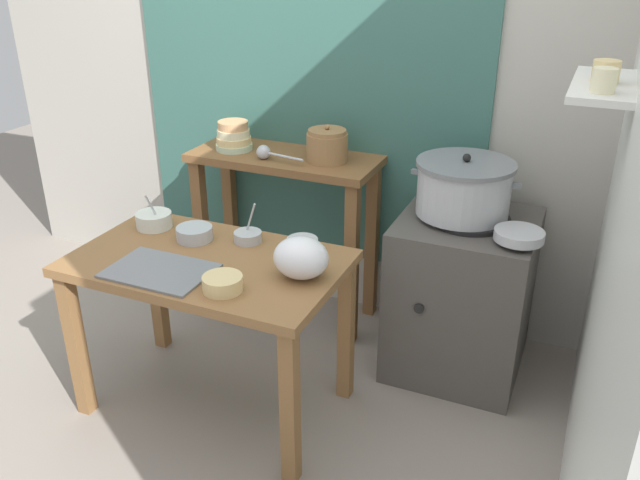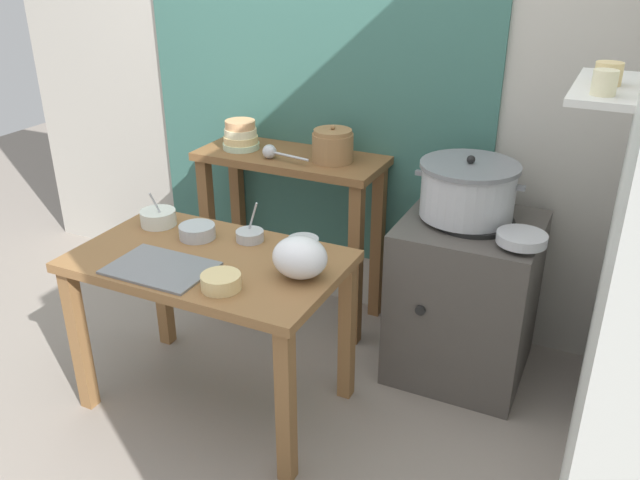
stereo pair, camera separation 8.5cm
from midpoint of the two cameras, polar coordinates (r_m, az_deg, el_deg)
name	(u,v)px [view 2 (the right image)]	position (r m, az deg, el deg)	size (l,w,h in m)	color
ground_plane	(241,403)	(3.05, -6.09, -13.93)	(9.00, 9.00, 0.00)	gray
wall_back	(359,68)	(3.37, 4.15, 14.64)	(4.40, 0.12, 2.60)	#B2ADA3
prep_table	(210,281)	(2.75, -8.64, -3.53)	(1.10, 0.66, 0.72)	olive
back_shelf_table	(291,196)	(3.41, -1.80, 3.88)	(0.96, 0.40, 0.90)	brown
stove_block	(465,297)	(3.13, 13.21, -4.87)	(0.60, 0.61, 0.78)	#4C4742
steamer_pot	(468,190)	(2.94, 13.53, 4.26)	(0.48, 0.43, 0.28)	#B7BABF
clay_pot	(333,146)	(3.21, 1.88, 8.18)	(0.20, 0.20, 0.18)	olive
bowl_stack_enamel	(241,136)	(3.43, -6.19, 8.99)	(0.19, 0.19, 0.15)	#B7D1AD
ladle	(271,152)	(3.26, -3.52, 7.65)	(0.27, 0.08, 0.07)	#B7BABF
serving_tray	(160,268)	(2.63, -12.79, -2.39)	(0.40, 0.28, 0.01)	slate
plastic_bag	(299,258)	(2.48, -0.82, -1.56)	(0.21, 0.19, 0.16)	white
wide_pan	(522,238)	(2.77, 17.96, 0.13)	(0.20, 0.20, 0.04)	#B7BABF
prep_bowl_0	(197,231)	(2.86, -9.78, 0.77)	(0.16, 0.16, 0.06)	#B7BABF
prep_bowl_1	(250,235)	(2.81, -5.25, 0.44)	(0.12, 0.12, 0.18)	#B7BABF
prep_bowl_2	(158,217)	(3.02, -13.09, 1.94)	(0.16, 0.16, 0.17)	silver
prep_bowl_3	(303,245)	(2.69, -0.57, -0.40)	(0.13, 0.13, 0.06)	#B7BABF
prep_bowl_4	(221,281)	(2.44, -7.61, -3.56)	(0.15, 0.15, 0.06)	#E5C684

